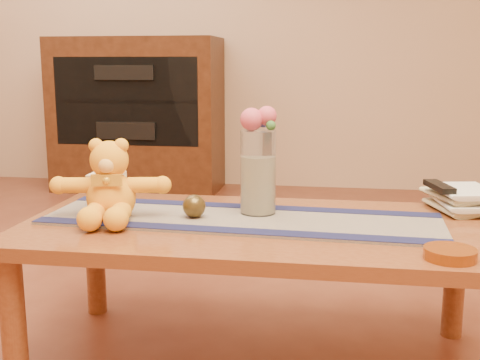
% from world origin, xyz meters
% --- Properties ---
extents(wall_back, '(5.50, 0.00, 5.50)m').
position_xyz_m(wall_back, '(0.00, 2.75, 1.35)').
color(wall_back, tan).
rests_on(wall_back, floor).
extents(coffee_table_top, '(1.40, 0.70, 0.04)m').
position_xyz_m(coffee_table_top, '(0.00, 0.00, 0.43)').
color(coffee_table_top, '#5F2D16').
rests_on(coffee_table_top, floor).
extents(table_leg_fl, '(0.07, 0.07, 0.41)m').
position_xyz_m(table_leg_fl, '(-0.64, -0.29, 0.21)').
color(table_leg_fl, '#5F2D16').
rests_on(table_leg_fl, floor).
extents(table_leg_bl, '(0.07, 0.07, 0.41)m').
position_xyz_m(table_leg_bl, '(-0.64, 0.29, 0.21)').
color(table_leg_bl, '#5F2D16').
rests_on(table_leg_bl, floor).
extents(table_leg_br, '(0.07, 0.07, 0.41)m').
position_xyz_m(table_leg_br, '(0.64, 0.29, 0.21)').
color(table_leg_br, '#5F2D16').
rests_on(table_leg_br, floor).
extents(persian_runner, '(1.21, 0.40, 0.01)m').
position_xyz_m(persian_runner, '(-0.05, 0.02, 0.45)').
color(persian_runner, '#1E1844').
rests_on(persian_runner, coffee_table_top).
extents(runner_border_near, '(1.20, 0.11, 0.00)m').
position_xyz_m(runner_border_near, '(-0.06, -0.12, 0.46)').
color(runner_border_near, '#14163D').
rests_on(runner_border_near, persian_runner).
extents(runner_border_far, '(1.20, 0.11, 0.00)m').
position_xyz_m(runner_border_far, '(-0.04, 0.17, 0.46)').
color(runner_border_far, '#14163D').
rests_on(runner_border_far, persian_runner).
extents(teddy_bear, '(0.38, 0.33, 0.23)m').
position_xyz_m(teddy_bear, '(-0.44, -0.03, 0.57)').
color(teddy_bear, '#FBA31F').
rests_on(teddy_bear, persian_runner).
extents(pillar_candle, '(0.10, 0.10, 0.12)m').
position_xyz_m(pillar_candle, '(-0.49, 0.06, 0.52)').
color(pillar_candle, '#FFEABB').
rests_on(pillar_candle, persian_runner).
extents(candle_wick, '(0.00, 0.00, 0.01)m').
position_xyz_m(candle_wick, '(-0.49, 0.06, 0.58)').
color(candle_wick, black).
rests_on(candle_wick, pillar_candle).
extents(glass_vase, '(0.11, 0.11, 0.26)m').
position_xyz_m(glass_vase, '(-0.01, 0.09, 0.59)').
color(glass_vase, silver).
rests_on(glass_vase, persian_runner).
extents(potpourri_fill, '(0.09, 0.09, 0.18)m').
position_xyz_m(potpourri_fill, '(-0.01, 0.09, 0.55)').
color(potpourri_fill, beige).
rests_on(potpourri_fill, glass_vase).
extents(rose_left, '(0.07, 0.07, 0.07)m').
position_xyz_m(rose_left, '(-0.03, 0.08, 0.75)').
color(rose_left, '#C9465F').
rests_on(rose_left, glass_vase).
extents(rose_right, '(0.06, 0.06, 0.06)m').
position_xyz_m(rose_right, '(0.02, 0.10, 0.76)').
color(rose_right, '#C9465F').
rests_on(rose_right, glass_vase).
extents(blue_flower_back, '(0.04, 0.04, 0.04)m').
position_xyz_m(blue_flower_back, '(0.00, 0.13, 0.75)').
color(blue_flower_back, '#5456B7').
rests_on(blue_flower_back, glass_vase).
extents(blue_flower_side, '(0.04, 0.04, 0.04)m').
position_xyz_m(blue_flower_side, '(-0.04, 0.11, 0.74)').
color(blue_flower_side, '#5456B7').
rests_on(blue_flower_side, glass_vase).
extents(leaf_sprig, '(0.03, 0.03, 0.03)m').
position_xyz_m(leaf_sprig, '(0.03, 0.07, 0.74)').
color(leaf_sprig, '#33662D').
rests_on(leaf_sprig, glass_vase).
extents(bronze_ball, '(0.09, 0.09, 0.07)m').
position_xyz_m(bronze_ball, '(-0.19, 0.01, 0.49)').
color(bronze_ball, '#453417').
rests_on(bronze_ball, persian_runner).
extents(book_bottom, '(0.22, 0.26, 0.02)m').
position_xyz_m(book_bottom, '(0.56, 0.23, 0.46)').
color(book_bottom, beige).
rests_on(book_bottom, coffee_table_top).
extents(book_lower, '(0.20, 0.25, 0.02)m').
position_xyz_m(book_lower, '(0.56, 0.23, 0.48)').
color(book_lower, beige).
rests_on(book_lower, book_bottom).
extents(book_upper, '(0.23, 0.27, 0.02)m').
position_xyz_m(book_upper, '(0.55, 0.23, 0.50)').
color(book_upper, beige).
rests_on(book_upper, book_lower).
extents(book_top, '(0.20, 0.25, 0.02)m').
position_xyz_m(book_top, '(0.56, 0.23, 0.52)').
color(book_top, beige).
rests_on(book_top, book_upper).
extents(tv_remote, '(0.08, 0.17, 0.02)m').
position_xyz_m(tv_remote, '(0.56, 0.22, 0.54)').
color(tv_remote, black).
rests_on(tv_remote, book_top).
extents(amber_dish, '(0.13, 0.13, 0.03)m').
position_xyz_m(amber_dish, '(0.51, -0.26, 0.46)').
color(amber_dish, '#BF5914').
rests_on(amber_dish, coffee_table_top).
extents(media_cabinet, '(1.20, 0.50, 1.10)m').
position_xyz_m(media_cabinet, '(-1.20, 2.48, 0.55)').
color(media_cabinet, black).
rests_on(media_cabinet, floor).
extents(cabinet_cavity, '(1.02, 0.03, 0.61)m').
position_xyz_m(cabinet_cavity, '(-1.20, 2.25, 0.66)').
color(cabinet_cavity, black).
rests_on(cabinet_cavity, media_cabinet).
extents(cabinet_shelf, '(1.02, 0.20, 0.02)m').
position_xyz_m(cabinet_shelf, '(-1.20, 2.33, 0.66)').
color(cabinet_shelf, black).
rests_on(cabinet_shelf, media_cabinet).
extents(stereo_upper, '(0.42, 0.28, 0.10)m').
position_xyz_m(stereo_upper, '(-1.20, 2.35, 0.86)').
color(stereo_upper, black).
rests_on(stereo_upper, media_cabinet).
extents(stereo_lower, '(0.42, 0.28, 0.12)m').
position_xyz_m(stereo_lower, '(-1.20, 2.35, 0.46)').
color(stereo_lower, black).
rests_on(stereo_lower, media_cabinet).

